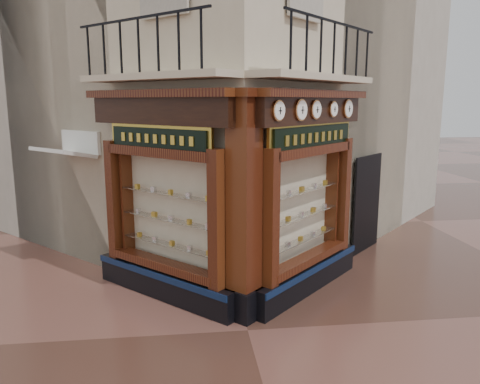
{
  "coord_description": "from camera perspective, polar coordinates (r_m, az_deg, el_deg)",
  "views": [
    {
      "loc": [
        -1.0,
        -7.18,
        3.77
      ],
      "look_at": [
        0.11,
        2.0,
        1.97
      ],
      "focal_mm": 35.0,
      "sensor_mm": 36.0,
      "label": 1
    }
  ],
  "objects": [
    {
      "name": "signboard_right",
      "position": [
        9.06,
        8.94,
        6.62
      ],
      "size": [
        2.15,
        2.15,
        0.58
      ],
      "rotation": [
        0.0,
        0.0,
        0.79
      ],
      "color": "gold",
      "rests_on": "ground"
    },
    {
      "name": "corner_pilaster",
      "position": [
        7.95,
        0.5,
        -2.26
      ],
      "size": [
        0.85,
        0.85,
        3.98
      ],
      "rotation": [
        0.0,
        0.0,
        0.79
      ],
      "color": "black",
      "rests_on": "ground"
    },
    {
      "name": "neighbour_left",
      "position": [
        15.97,
        -12.71,
        16.95
      ],
      "size": [
        11.31,
        11.31,
        11.0
      ],
      "primitive_type": "cube",
      "rotation": [
        0.0,
        0.0,
        0.79
      ],
      "color": "#BAB0A2",
      "rests_on": "ground"
    },
    {
      "name": "neighbour_right",
      "position": [
        16.28,
        5.72,
        17.03
      ],
      "size": [
        11.31,
        11.31,
        11.0
      ],
      "primitive_type": "cube",
      "rotation": [
        0.0,
        0.0,
        0.79
      ],
      "color": "#BAB0A2",
      "rests_on": "ground"
    },
    {
      "name": "awning",
      "position": [
        11.54,
        -19.85,
        -8.75
      ],
      "size": [
        1.56,
        1.56,
        0.25
      ],
      "primitive_type": null,
      "rotation": [
        0.21,
        0.0,
        2.36
      ],
      "color": "silver",
      "rests_on": "ground"
    },
    {
      "name": "clock_a",
      "position": [
        7.79,
        4.73,
        9.86
      ],
      "size": [
        0.28,
        0.28,
        0.35
      ],
      "rotation": [
        0.0,
        0.0,
        0.79
      ],
      "color": "#B7733D",
      "rests_on": "ground"
    },
    {
      "name": "signboard_left",
      "position": [
        8.73,
        -9.98,
        6.43
      ],
      "size": [
        1.91,
        1.91,
        0.51
      ],
      "rotation": [
        0.0,
        0.0,
        2.36
      ],
      "color": "gold",
      "rests_on": "ground"
    },
    {
      "name": "ground",
      "position": [
        8.17,
        0.94,
        -16.5
      ],
      "size": [
        80.0,
        80.0,
        0.0
      ],
      "primitive_type": "plane",
      "color": "#492C22",
      "rests_on": "ground"
    },
    {
      "name": "clock_d",
      "position": [
        9.47,
        11.3,
        9.88
      ],
      "size": [
        0.26,
        0.26,
        0.32
      ],
      "rotation": [
        0.0,
        0.0,
        0.79
      ],
      "color": "#B7733D",
      "rests_on": "ground"
    },
    {
      "name": "clock_e",
      "position": [
        10.06,
        13.01,
        9.86
      ],
      "size": [
        0.31,
        0.31,
        0.39
      ],
      "rotation": [
        0.0,
        0.0,
        0.79
      ],
      "color": "#B7733D",
      "rests_on": "ground"
    },
    {
      "name": "clock_b",
      "position": [
        8.4,
        7.44,
        9.88
      ],
      "size": [
        0.31,
        0.31,
        0.39
      ],
      "rotation": [
        0.0,
        0.0,
        0.79
      ],
      "color": "#B7733D",
      "rests_on": "ground"
    },
    {
      "name": "main_building",
      "position": [
        13.56,
        -2.75,
        20.44
      ],
      "size": [
        11.31,
        11.31,
        12.0
      ],
      "primitive_type": "cube",
      "rotation": [
        0.0,
        0.0,
        0.79
      ],
      "color": "beige",
      "rests_on": "ground"
    },
    {
      "name": "clock_c",
      "position": [
        8.86,
        9.24,
        9.88
      ],
      "size": [
        0.29,
        0.29,
        0.36
      ],
      "rotation": [
        0.0,
        0.0,
        0.79
      ],
      "color": "#B7733D",
      "rests_on": "ground"
    },
    {
      "name": "shopfront_left",
      "position": [
        8.94,
        -9.37,
        -0.73
      ],
      "size": [
        2.86,
        2.86,
        3.98
      ],
      "rotation": [
        0.0,
        0.0,
        2.36
      ],
      "color": "black",
      "rests_on": "ground"
    },
    {
      "name": "shopfront_right",
      "position": [
        9.24,
        8.32,
        -0.31
      ],
      "size": [
        2.86,
        2.86,
        3.98
      ],
      "rotation": [
        0.0,
        0.0,
        0.79
      ],
      "color": "black",
      "rests_on": "ground"
    },
    {
      "name": "balcony",
      "position": [
        8.73,
        -0.33,
        13.93
      ],
      "size": [
        5.94,
        2.97,
        1.03
      ],
      "color": "beige",
      "rests_on": "ground"
    }
  ]
}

